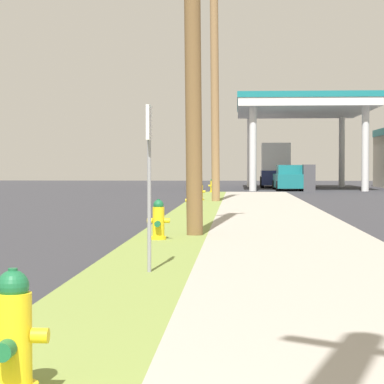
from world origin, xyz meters
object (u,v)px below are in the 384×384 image
Objects in this scene: fire_hydrant_nearest at (13,339)px; street_sign_post at (149,153)px; fire_hydrant_fifth at (212,186)px; car_teal_by_near_pump at (290,179)px; truck_navy_at_forecourt at (275,167)px; fire_hydrant_second at (158,222)px; utility_pole_background at (215,73)px; fire_hydrant_third at (192,201)px; fire_hydrant_fourth at (200,192)px.

street_sign_post reaches higher than fire_hydrant_nearest.
car_teal_by_near_pump is (4.59, 7.53, 0.28)m from fire_hydrant_fifth.
truck_navy_at_forecourt is at bearing 85.47° from fire_hydrant_nearest.
fire_hydrant_second is 16.65m from utility_pole_background.
fire_hydrant_fifth is at bearing -105.28° from truck_navy_at_forecourt.
street_sign_post is at bearing -89.66° from fire_hydrant_fifth.
utility_pole_background is 25.87m from truck_navy_at_forecourt.
fire_hydrant_second is at bearing -90.83° from fire_hydrant_third.
fire_hydrant_nearest is 1.00× the size of fire_hydrant_fifth.
car_teal_by_near_pump is at bearing 74.64° from fire_hydrant_fourth.
fire_hydrant_fourth is 1.00× the size of fire_hydrant_fifth.
truck_navy_at_forecourt reaches higher than fire_hydrant_nearest.
fire_hydrant_nearest is 36.31m from fire_hydrant_fifth.
fire_hydrant_nearest is 0.12× the size of truck_navy_at_forecourt.
fire_hydrant_fourth is 0.16× the size of car_teal_by_near_pump.
truck_navy_at_forecourt reaches higher than car_teal_by_near_pump.
fire_hydrant_second is 0.12× the size of truck_navy_at_forecourt.
utility_pole_background is 2.16× the size of car_teal_by_near_pump.
fire_hydrant_nearest is 1.00× the size of fire_hydrant_fourth.
fire_hydrant_fifth is at bearing 88.97° from fire_hydrant_fourth.
fire_hydrant_fourth is 0.35× the size of street_sign_post.
car_teal_by_near_pump is 0.70× the size of truck_navy_at_forecourt.
fire_hydrant_fifth is at bearing 89.93° from fire_hydrant_third.
fire_hydrant_fourth is (-0.16, 26.50, 0.00)m from fire_hydrant_nearest.
car_teal_by_near_pump is (4.16, 18.15, -4.39)m from utility_pole_background.
utility_pole_background is at bearing 89.33° from street_sign_post.
fire_hydrant_second is at bearing -90.32° from fire_hydrant_fifth.
fire_hydrant_fourth is at bearing 90.98° from street_sign_post.
fire_hydrant_fourth is at bearing 90.35° from fire_hydrant_nearest.
utility_pole_background is at bearing -98.09° from truck_navy_at_forecourt.
utility_pole_background is 1.52× the size of truck_navy_at_forecourt.
truck_navy_at_forecourt is at bearing 94.45° from car_teal_by_near_pump.
car_teal_by_near_pump is (4.73, 34.12, 0.28)m from fire_hydrant_second.
fire_hydrant_third is at bearing 89.17° from fire_hydrant_second.
fire_hydrant_fourth is at bearing 126.43° from utility_pole_background.
utility_pole_background is 19.13m from car_teal_by_near_pump.
fire_hydrant_nearest is 0.16× the size of car_teal_by_near_pump.
street_sign_post reaches higher than fire_hydrant_fourth.
utility_pole_background is (0.44, 25.69, 4.66)m from fire_hydrant_nearest.
truck_navy_at_forecourt is (4.04, 51.05, 1.04)m from fire_hydrant_nearest.
street_sign_post is (0.18, -31.00, 1.19)m from fire_hydrant_fifth.
truck_navy_at_forecourt is (4.05, 32.65, 1.04)m from fire_hydrant_third.
utility_pole_background is (0.42, -10.62, 4.66)m from fire_hydrant_fifth.
utility_pole_background reaches higher than fire_hydrant_second.
fire_hydrant_fifth is at bearing 89.98° from fire_hydrant_nearest.
fire_hydrant_second is at bearing -89.90° from fire_hydrant_fourth.
truck_navy_at_forecourt reaches higher than fire_hydrant_fourth.
car_teal_by_near_pump is at bearing 83.48° from street_sign_post.
street_sign_post is (0.20, 5.32, 1.19)m from fire_hydrant_nearest.
fire_hydrant_nearest and fire_hydrant_second have the same top height.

